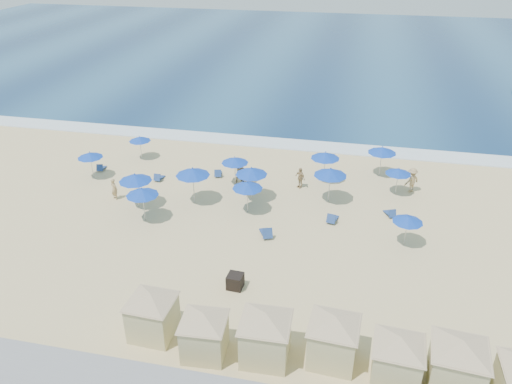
{
  "coord_description": "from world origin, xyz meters",
  "views": [
    {
      "loc": [
        5.37,
        -25.67,
        17.18
      ],
      "look_at": [
        -0.79,
        3.0,
        1.63
      ],
      "focal_mm": 35.0,
      "sensor_mm": 36.0,
      "label": 1
    }
  ],
  "objects_px": {
    "umbrella_2": "(140,139)",
    "umbrella_11": "(408,219)",
    "umbrella_12": "(193,172)",
    "umbrella_9": "(382,150)",
    "umbrella_8": "(330,172)",
    "cabana_5": "(459,358)",
    "beachgoer_0": "(114,189)",
    "umbrella_1": "(135,178)",
    "umbrella_7": "(325,155)",
    "cabana_4": "(398,353)",
    "umbrella_3": "(142,192)",
    "umbrella_0": "(90,155)",
    "umbrella_6": "(248,185)",
    "beachgoer_1": "(241,171)",
    "cabana_1": "(204,328)",
    "umbrella_5": "(251,171)",
    "cabana_3": "(334,333)",
    "cabana_0": "(152,308)",
    "cabana_2": "(266,330)",
    "beachgoer_2": "(300,178)",
    "umbrella_10": "(398,171)",
    "beachgoer_3": "(412,180)",
    "umbrella_4": "(235,160)",
    "trash_bin": "(235,281)"
  },
  "relations": [
    {
      "from": "beachgoer_2",
      "to": "umbrella_5",
      "type": "bearing_deg",
      "value": -101.03
    },
    {
      "from": "umbrella_1",
      "to": "umbrella_9",
      "type": "bearing_deg",
      "value": 27.61
    },
    {
      "from": "cabana_1",
      "to": "umbrella_0",
      "type": "height_order",
      "value": "cabana_1"
    },
    {
      "from": "umbrella_4",
      "to": "umbrella_0",
      "type": "bearing_deg",
      "value": -173.91
    },
    {
      "from": "cabana_4",
      "to": "umbrella_2",
      "type": "height_order",
      "value": "cabana_4"
    },
    {
      "from": "umbrella_6",
      "to": "beachgoer_1",
      "type": "relative_size",
      "value": 1.25
    },
    {
      "from": "umbrella_5",
      "to": "beachgoer_0",
      "type": "relative_size",
      "value": 1.61
    },
    {
      "from": "cabana_5",
      "to": "umbrella_0",
      "type": "distance_m",
      "value": 29.0
    },
    {
      "from": "umbrella_6",
      "to": "umbrella_7",
      "type": "xyz_separation_m",
      "value": [
        4.64,
        5.78,
        0.12
      ]
    },
    {
      "from": "beachgoer_1",
      "to": "cabana_0",
      "type": "bearing_deg",
      "value": -118.3
    },
    {
      "from": "beachgoer_2",
      "to": "umbrella_6",
      "type": "bearing_deg",
      "value": -85.05
    },
    {
      "from": "umbrella_2",
      "to": "beachgoer_2",
      "type": "relative_size",
      "value": 1.28
    },
    {
      "from": "beachgoer_2",
      "to": "umbrella_4",
      "type": "bearing_deg",
      "value": -134.49
    },
    {
      "from": "umbrella_2",
      "to": "umbrella_12",
      "type": "bearing_deg",
      "value": -43.01
    },
    {
      "from": "cabana_4",
      "to": "umbrella_3",
      "type": "distance_m",
      "value": 18.78
    },
    {
      "from": "cabana_3",
      "to": "umbrella_3",
      "type": "bearing_deg",
      "value": 143.73
    },
    {
      "from": "trash_bin",
      "to": "cabana_1",
      "type": "xyz_separation_m",
      "value": [
        -0.18,
        -4.83,
        1.07
      ]
    },
    {
      "from": "cabana_0",
      "to": "umbrella_4",
      "type": "distance_m",
      "value": 16.09
    },
    {
      "from": "umbrella_6",
      "to": "umbrella_4",
      "type": "bearing_deg",
      "value": 115.64
    },
    {
      "from": "beachgoer_2",
      "to": "umbrella_3",
      "type": "bearing_deg",
      "value": -104.59
    },
    {
      "from": "umbrella_1",
      "to": "umbrella_7",
      "type": "relative_size",
      "value": 1.03
    },
    {
      "from": "cabana_5",
      "to": "umbrella_7",
      "type": "height_order",
      "value": "cabana_5"
    },
    {
      "from": "cabana_3",
      "to": "umbrella_5",
      "type": "height_order",
      "value": "cabana_3"
    },
    {
      "from": "umbrella_7",
      "to": "umbrella_10",
      "type": "bearing_deg",
      "value": -10.32
    },
    {
      "from": "umbrella_0",
      "to": "umbrella_11",
      "type": "height_order",
      "value": "umbrella_0"
    },
    {
      "from": "cabana_1",
      "to": "umbrella_11",
      "type": "bearing_deg",
      "value": 49.84
    },
    {
      "from": "umbrella_12",
      "to": "beachgoer_2",
      "type": "xyz_separation_m",
      "value": [
        6.99,
        3.82,
        -1.56
      ]
    },
    {
      "from": "umbrella_6",
      "to": "cabana_3",
      "type": "bearing_deg",
      "value": -61.18
    },
    {
      "from": "cabana_2",
      "to": "beachgoer_3",
      "type": "xyz_separation_m",
      "value": [
        7.34,
        17.94,
        -0.67
      ]
    },
    {
      "from": "cabana_2",
      "to": "umbrella_5",
      "type": "relative_size",
      "value": 1.76
    },
    {
      "from": "beachgoer_2",
      "to": "cabana_5",
      "type": "bearing_deg",
      "value": -23.42
    },
    {
      "from": "umbrella_5",
      "to": "umbrella_6",
      "type": "bearing_deg",
      "value": -85.81
    },
    {
      "from": "cabana_5",
      "to": "beachgoer_0",
      "type": "bearing_deg",
      "value": 150.02
    },
    {
      "from": "cabana_1",
      "to": "umbrella_7",
      "type": "height_order",
      "value": "cabana_1"
    },
    {
      "from": "umbrella_5",
      "to": "umbrella_2",
      "type": "bearing_deg",
      "value": 154.5
    },
    {
      "from": "umbrella_3",
      "to": "beachgoer_2",
      "type": "relative_size",
      "value": 1.53
    },
    {
      "from": "cabana_4",
      "to": "umbrella_3",
      "type": "bearing_deg",
      "value": 147.2
    },
    {
      "from": "cabana_3",
      "to": "umbrella_6",
      "type": "distance_m",
      "value": 13.79
    },
    {
      "from": "umbrella_9",
      "to": "umbrella_11",
      "type": "xyz_separation_m",
      "value": [
        1.45,
        -9.6,
        -0.34
      ]
    },
    {
      "from": "umbrella_0",
      "to": "umbrella_11",
      "type": "xyz_separation_m",
      "value": [
        23.21,
        -4.55,
        -0.08
      ]
    },
    {
      "from": "umbrella_2",
      "to": "umbrella_11",
      "type": "height_order",
      "value": "umbrella_11"
    },
    {
      "from": "cabana_1",
      "to": "beachgoer_3",
      "type": "distance_m",
      "value": 20.87
    },
    {
      "from": "cabana_2",
      "to": "umbrella_3",
      "type": "height_order",
      "value": "cabana_2"
    },
    {
      "from": "umbrella_10",
      "to": "umbrella_11",
      "type": "height_order",
      "value": "umbrella_10"
    },
    {
      "from": "umbrella_0",
      "to": "umbrella_7",
      "type": "xyz_separation_m",
      "value": [
        17.58,
        3.12,
        0.25
      ]
    },
    {
      "from": "umbrella_1",
      "to": "umbrella_9",
      "type": "distance_m",
      "value": 18.55
    },
    {
      "from": "umbrella_11",
      "to": "beachgoer_1",
      "type": "relative_size",
      "value": 1.12
    },
    {
      "from": "umbrella_6",
      "to": "beachgoer_2",
      "type": "relative_size",
      "value": 1.48
    },
    {
      "from": "umbrella_7",
      "to": "beachgoer_1",
      "type": "distance_m",
      "value": 6.45
    },
    {
      "from": "umbrella_8",
      "to": "umbrella_11",
      "type": "relative_size",
      "value": 1.26
    }
  ]
}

